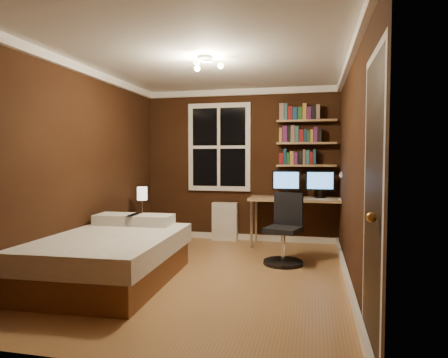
% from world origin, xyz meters
% --- Properties ---
extents(floor, '(4.20, 4.20, 0.00)m').
position_xyz_m(floor, '(0.00, 0.00, 0.00)').
color(floor, '#99693D').
rests_on(floor, ground).
extents(wall_back, '(3.20, 0.04, 2.50)m').
position_xyz_m(wall_back, '(0.00, 2.10, 1.25)').
color(wall_back, black).
rests_on(wall_back, ground).
extents(wall_left, '(0.04, 4.20, 2.50)m').
position_xyz_m(wall_left, '(-1.60, 0.00, 1.25)').
color(wall_left, black).
rests_on(wall_left, ground).
extents(wall_right, '(0.04, 4.20, 2.50)m').
position_xyz_m(wall_right, '(1.60, 0.00, 1.25)').
color(wall_right, black).
rests_on(wall_right, ground).
extents(ceiling, '(3.20, 4.20, 0.02)m').
position_xyz_m(ceiling, '(0.00, 0.00, 2.50)').
color(ceiling, white).
rests_on(ceiling, wall_back).
extents(window, '(1.06, 0.06, 1.46)m').
position_xyz_m(window, '(-0.35, 2.06, 1.55)').
color(window, white).
rests_on(window, wall_back).
extents(door, '(0.03, 0.82, 2.05)m').
position_xyz_m(door, '(1.59, -1.55, 1.02)').
color(door, black).
rests_on(door, ground).
extents(door_knob, '(0.06, 0.06, 0.06)m').
position_xyz_m(door_knob, '(1.55, -1.85, 1.00)').
color(door_knob, gold).
rests_on(door_knob, door).
extents(ceiling_fixture, '(0.44, 0.44, 0.18)m').
position_xyz_m(ceiling_fixture, '(0.00, -0.10, 2.40)').
color(ceiling_fixture, beige).
rests_on(ceiling_fixture, ceiling).
extents(bookshelf_lower, '(0.92, 0.22, 0.03)m').
position_xyz_m(bookshelf_lower, '(1.08, 1.98, 1.25)').
color(bookshelf_lower, '#AA7A52').
rests_on(bookshelf_lower, wall_back).
extents(books_row_lower, '(0.60, 0.16, 0.23)m').
position_xyz_m(books_row_lower, '(1.08, 1.98, 1.38)').
color(books_row_lower, maroon).
rests_on(books_row_lower, bookshelf_lower).
extents(bookshelf_middle, '(0.92, 0.22, 0.03)m').
position_xyz_m(bookshelf_middle, '(1.08, 1.98, 1.60)').
color(bookshelf_middle, '#AA7A52').
rests_on(bookshelf_middle, wall_back).
extents(books_row_middle, '(0.66, 0.16, 0.23)m').
position_xyz_m(books_row_middle, '(1.08, 1.98, 1.73)').
color(books_row_middle, navy).
rests_on(books_row_middle, bookshelf_middle).
extents(bookshelf_upper, '(0.92, 0.22, 0.03)m').
position_xyz_m(bookshelf_upper, '(1.08, 1.98, 1.95)').
color(bookshelf_upper, '#AA7A52').
rests_on(bookshelf_upper, wall_back).
extents(books_row_upper, '(0.54, 0.16, 0.23)m').
position_xyz_m(books_row_upper, '(1.08, 1.98, 2.08)').
color(books_row_upper, '#25562D').
rests_on(books_row_upper, bookshelf_upper).
extents(bed, '(1.45, 1.97, 0.65)m').
position_xyz_m(bed, '(-1.00, -0.47, 0.28)').
color(bed, brown).
rests_on(bed, ground).
extents(nightstand, '(0.50, 0.50, 0.50)m').
position_xyz_m(nightstand, '(-1.31, 1.10, 0.25)').
color(nightstand, brown).
rests_on(nightstand, ground).
extents(bedside_lamp, '(0.15, 0.15, 0.44)m').
position_xyz_m(bedside_lamp, '(-1.31, 1.10, 0.72)').
color(bedside_lamp, '#EFE0C8').
rests_on(bedside_lamp, nightstand).
extents(radiator, '(0.42, 0.15, 0.63)m').
position_xyz_m(radiator, '(-0.23, 1.99, 0.31)').
color(radiator, silver).
rests_on(radiator, ground).
extents(desk, '(1.59, 0.60, 0.75)m').
position_xyz_m(desk, '(1.02, 1.78, 0.69)').
color(desk, '#AA7A52').
rests_on(desk, ground).
extents(monitor_left, '(0.44, 0.12, 0.42)m').
position_xyz_m(monitor_left, '(0.78, 1.86, 0.96)').
color(monitor_left, black).
rests_on(monitor_left, desk).
extents(monitor_right, '(0.44, 0.12, 0.42)m').
position_xyz_m(monitor_right, '(1.30, 1.86, 0.96)').
color(monitor_right, black).
rests_on(monitor_right, desk).
extents(desk_lamp, '(0.14, 0.32, 0.44)m').
position_xyz_m(desk_lamp, '(1.61, 1.62, 0.97)').
color(desk_lamp, silver).
rests_on(desk_lamp, desk).
extents(office_chair, '(0.51, 0.51, 0.91)m').
position_xyz_m(office_chair, '(0.84, 0.71, 0.34)').
color(office_chair, black).
rests_on(office_chair, ground).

